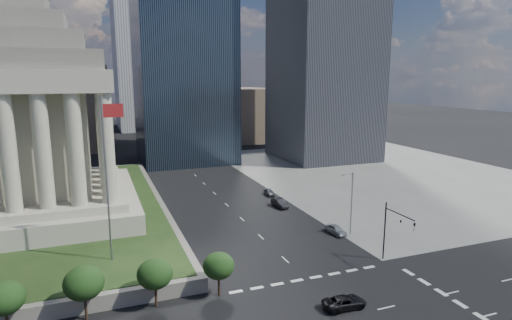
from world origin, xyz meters
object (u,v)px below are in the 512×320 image
flagpole (107,172)px  pickup_truck (345,302)px  war_memorial (17,96)px  parked_sedan_far (269,192)px  street_lamp_north (351,200)px  parked_sedan_near (336,230)px  parked_sedan_mid (280,203)px  traffic_signal_ne (394,226)px

flagpole → pickup_truck: (22.61, -17.43, -12.45)m
war_memorial → parked_sedan_far: size_ratio=9.99×
pickup_truck → parked_sedan_far: bearing=-10.0°
street_lamp_north → parked_sedan_near: 5.36m
parked_sedan_mid → parked_sedan_far: parked_sedan_mid is taller
parked_sedan_near → street_lamp_north: bearing=-32.6°
traffic_signal_ne → pickup_truck: 14.46m
street_lamp_north → parked_sedan_far: bearing=96.9°
pickup_truck → parked_sedan_mid: 36.56m
flagpole → parked_sedan_mid: flagpole is taller
street_lamp_north → parked_sedan_near: (-1.83, 0.96, -4.95)m
traffic_signal_ne → parked_sedan_mid: traffic_signal_ne is taller
flagpole → parked_sedan_mid: 37.87m
parked_sedan_far → flagpole: bearing=-137.2°
flagpole → parked_sedan_far: (32.12, 26.27, -12.45)m
war_memorial → parked_sedan_near: war_memorial is taller
pickup_truck → flagpole: bearing=54.7°
pickup_truck → traffic_signal_ne: bearing=-56.4°
flagpole → parked_sedan_near: size_ratio=4.76×
parked_sedan_mid → pickup_truck: bearing=-106.0°
street_lamp_north → parked_sedan_near: bearing=152.2°
traffic_signal_ne → parked_sedan_far: 36.93m
flagpole → street_lamp_north: flagpole is taller
flagpole → traffic_signal_ne: size_ratio=2.50×
war_memorial → flagpole: bearing=-63.1°
parked_sedan_mid → parked_sedan_far: 8.18m
war_memorial → parked_sedan_mid: bearing=-7.7°
war_memorial → pickup_truck: war_memorial is taller
war_memorial → street_lamp_north: 54.92m
flagpole → pickup_truck: flagpole is taller
parked_sedan_near → pickup_truck: bearing=-123.8°
war_memorial → pickup_truck: bearing=-50.0°
war_memorial → flagpole: 28.16m
flagpole → parked_sedan_near: 35.61m
street_lamp_north → parked_sedan_far: (-3.04, 25.27, -5.00)m
pickup_truck → parked_sedan_near: 22.16m
war_memorial → flagpole: war_memorial is taller
traffic_signal_ne → parked_sedan_near: size_ratio=1.90×
war_memorial → traffic_signal_ne: (46.50, -34.30, -16.15)m
parked_sedan_far → traffic_signal_ne: bearing=-83.0°
parked_sedan_near → parked_sedan_far: parked_sedan_near is taller
traffic_signal_ne → parked_sedan_near: (-1.00, 12.27, -4.53)m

